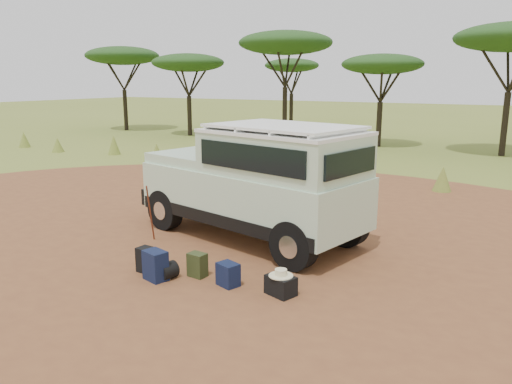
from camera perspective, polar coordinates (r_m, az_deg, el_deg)
The scene contains 13 objects.
ground at distance 10.40m, azimuth -4.89°, elevation -6.87°, with size 140.00×140.00×0.00m, color olive.
dirt_clearing at distance 10.40m, azimuth -4.89°, elevation -6.85°, with size 23.00×23.00×0.01m, color brown.
grass_fringe at distance 17.84m, azimuth 11.55°, elevation 2.53°, with size 36.60×1.60×0.90m.
acacia_treeline at distance 28.28m, azimuth 20.79°, elevation 14.75°, with size 46.70×13.20×6.26m.
safari_vehicle at distance 10.90m, azimuth 0.10°, elevation 0.90°, with size 5.61×3.16×2.58m.
walking_staff at distance 10.96m, azimuth -11.97°, elevation -2.43°, with size 0.03×0.03×1.42m, color brown.
backpack_black at distance 9.48m, azimuth -12.36°, elevation -7.60°, with size 0.34×0.25×0.47m, color black.
backpack_navy at distance 9.07m, azimuth -11.41°, elevation -8.25°, with size 0.41×0.30×0.54m, color #13203E.
backpack_olive at distance 9.12m, azimuth -6.71°, elevation -8.29°, with size 0.32×0.23×0.44m, color #313C1B.
duffel_navy at distance 8.70m, azimuth -3.21°, elevation -9.41°, with size 0.36×0.27×0.41m, color #13203E.
hard_case at distance 8.36m, azimuth 2.85°, elevation -10.63°, with size 0.47×0.33×0.33m, color black.
stuff_sack at distance 9.13m, azimuth -10.09°, elevation -8.83°, with size 0.31×0.31×0.31m, color black.
safari_hat at distance 8.28m, azimuth 2.86°, elevation -9.29°, with size 0.40×0.40×0.12m.
Camera 1 is at (5.65, -8.00, 3.48)m, focal length 35.00 mm.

